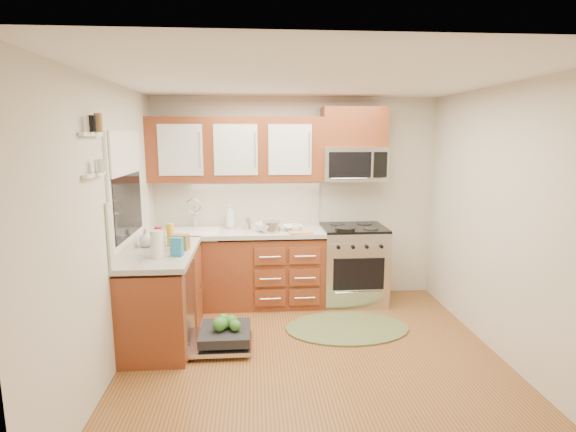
{
  "coord_description": "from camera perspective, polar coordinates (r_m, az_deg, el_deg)",
  "views": [
    {
      "loc": [
        -0.52,
        -3.83,
        2.05
      ],
      "look_at": [
        -0.17,
        0.85,
        1.2
      ],
      "focal_mm": 28.0,
      "sensor_mm": 36.0,
      "label": 1
    }
  ],
  "objects": [
    {
      "name": "backsplash_back",
      "position": [
        5.63,
        -6.39,
        1.67
      ],
      "size": [
        2.05,
        0.02,
        0.57
      ],
      "primitive_type": "cube",
      "color": "beige",
      "rests_on": "ground"
    },
    {
      "name": "cup",
      "position": [
        5.26,
        1.0,
        -1.56
      ],
      "size": [
        0.13,
        0.13,
        0.09
      ],
      "primitive_type": "imported",
      "rotation": [
        0.0,
        0.0,
        -0.26
      ],
      "color": "#999999",
      "rests_on": "countertop_back"
    },
    {
      "name": "wall_left",
      "position": [
        4.1,
        -21.72,
        -1.67
      ],
      "size": [
        0.04,
        3.5,
        2.5
      ],
      "primitive_type": "cube",
      "color": "beige",
      "rests_on": "ground"
    },
    {
      "name": "soap_bottle_c",
      "position": [
        4.77,
        -17.58,
        -2.65
      ],
      "size": [
        0.17,
        0.17,
        0.19
      ],
      "primitive_type": "imported",
      "rotation": [
        0.0,
        0.0,
        0.16
      ],
      "color": "#999999",
      "rests_on": "countertop_left"
    },
    {
      "name": "blue_carton",
      "position": [
        4.33,
        -13.94,
        -3.82
      ],
      "size": [
        0.12,
        0.09,
        0.18
      ],
      "primitive_type": "cube",
      "rotation": [
        0.0,
        0.0,
        -0.22
      ],
      "color": "teal",
      "rests_on": "countertop_left"
    },
    {
      "name": "window",
      "position": [
        4.52,
        -19.94,
        3.36
      ],
      "size": [
        0.03,
        1.05,
        1.05
      ],
      "primitive_type": null,
      "color": "white",
      "rests_on": "ground"
    },
    {
      "name": "soap_bottle_b",
      "position": [
        4.72,
        -15.91,
        -2.67
      ],
      "size": [
        0.09,
        0.09,
        0.19
      ],
      "primitive_type": "imported",
      "rotation": [
        0.0,
        0.0,
        0.04
      ],
      "color": "#999999",
      "rests_on": "countertop_left"
    },
    {
      "name": "floor",
      "position": [
        4.37,
        3.17,
        -17.66
      ],
      "size": [
        3.5,
        3.5,
        0.0
      ],
      "primitive_type": "plane",
      "color": "brown",
      "rests_on": "ground"
    },
    {
      "name": "wall_front",
      "position": [
        2.28,
        9.32,
        -10.26
      ],
      "size": [
        3.5,
        0.04,
        2.5
      ],
      "primitive_type": "cube",
      "color": "beige",
      "rests_on": "ground"
    },
    {
      "name": "upper_cabinets",
      "position": [
        5.41,
        -6.58,
        8.4
      ],
      "size": [
        2.05,
        0.35,
        0.75
      ],
      "primitive_type": null,
      "color": "maroon",
      "rests_on": "ground"
    },
    {
      "name": "bowl_b",
      "position": [
        5.29,
        -2.59,
        -1.44
      ],
      "size": [
        0.37,
        0.37,
        0.1
      ],
      "primitive_type": "imported",
      "rotation": [
        0.0,
        0.0,
        0.25
      ],
      "color": "#999999",
      "rests_on": "countertop_back"
    },
    {
      "name": "ceiling",
      "position": [
        3.89,
        3.55,
        16.97
      ],
      "size": [
        3.5,
        3.5,
        0.0
      ],
      "primitive_type": "plane",
      "rotation": [
        3.14,
        0.0,
        0.0
      ],
      "color": "white",
      "rests_on": "ground"
    },
    {
      "name": "dishwasher",
      "position": [
        4.57,
        -8.47,
        -15.02
      ],
      "size": [
        0.7,
        0.6,
        0.2
      ],
      "primitive_type": null,
      "color": "silver",
      "rests_on": "ground"
    },
    {
      "name": "shelf_lower",
      "position": [
        3.69,
        -23.38,
        4.84
      ],
      "size": [
        0.04,
        0.4,
        0.03
      ],
      "primitive_type": "cube",
      "color": "white",
      "rests_on": "ground"
    },
    {
      "name": "cutting_board",
      "position": [
        5.19,
        1.59,
        -2.08
      ],
      "size": [
        0.28,
        0.2,
        0.02
      ],
      "primitive_type": "cube",
      "rotation": [
        0.0,
        0.0,
        0.13
      ],
      "color": "tan",
      "rests_on": "countertop_back"
    },
    {
      "name": "base_cabinet_back",
      "position": [
        5.52,
        -6.32,
        -6.86
      ],
      "size": [
        2.05,
        0.6,
        0.85
      ],
      "primitive_type": "cube",
      "color": "maroon",
      "rests_on": "ground"
    },
    {
      "name": "countertop_back",
      "position": [
        5.39,
        -6.42,
        -2.06
      ],
      "size": [
        2.07,
        0.64,
        0.05
      ],
      "primitive_type": "cube",
      "color": "#AEAA9F",
      "rests_on": "base_cabinet_back"
    },
    {
      "name": "bowl_a",
      "position": [
        5.35,
        0.59,
        -1.5
      ],
      "size": [
        0.26,
        0.26,
        0.06
      ],
      "primitive_type": "imported",
      "rotation": [
        0.0,
        0.0,
        0.11
      ],
      "color": "#999999",
      "rests_on": "countertop_back"
    },
    {
      "name": "cabinet_over_mw",
      "position": [
        5.53,
        8.34,
        11.09
      ],
      "size": [
        0.76,
        0.35,
        0.47
      ],
      "primitive_type": "cube",
      "color": "maroon",
      "rests_on": "ground"
    },
    {
      "name": "wooden_box",
      "position": [
        4.56,
        -13.46,
        -3.26
      ],
      "size": [
        0.18,
        0.14,
        0.15
      ],
      "primitive_type": "cube",
      "rotation": [
        0.0,
        0.0,
        -0.26
      ],
      "color": "brown",
      "rests_on": "countertop_left"
    },
    {
      "name": "stock_pot",
      "position": [
        5.24,
        -2.11,
        -1.37
      ],
      "size": [
        0.22,
        0.22,
        0.13
      ],
      "primitive_type": "cylinder",
      "rotation": [
        0.0,
        0.0,
        0.0
      ],
      "color": "silver",
      "rests_on": "countertop_back"
    },
    {
      "name": "skillet",
      "position": [
        5.23,
        7.28,
        -1.68
      ],
      "size": [
        0.26,
        0.26,
        0.04
      ],
      "primitive_type": "cylinder",
      "rotation": [
        0.0,
        0.0,
        -0.14
      ],
      "color": "black",
      "rests_on": "range"
    },
    {
      "name": "microwave",
      "position": [
        5.52,
        8.28,
        6.58
      ],
      "size": [
        0.76,
        0.38,
        0.4
      ],
      "primitive_type": null,
      "color": "silver",
      "rests_on": "ground"
    },
    {
      "name": "soap_bottle_a",
      "position": [
        5.5,
        -7.38,
        -0.02
      ],
      "size": [
        0.14,
        0.14,
        0.29
      ],
      "primitive_type": "imported",
      "rotation": [
        0.0,
        0.0,
        -0.3
      ],
      "color": "#999999",
      "rests_on": "countertop_back"
    },
    {
      "name": "paper_towel_roll",
      "position": [
        4.31,
        -16.3,
        -3.46
      ],
      "size": [
        0.15,
        0.15,
        0.25
      ],
      "primitive_type": "cylinder",
      "rotation": [
        0.0,
        0.0,
        0.34
      ],
      "color": "white",
      "rests_on": "countertop_left"
    },
    {
      "name": "shelf_upper",
      "position": [
        3.68,
        -23.72,
        9.49
      ],
      "size": [
        0.04,
        0.4,
        0.03
      ],
      "primitive_type": "cube",
      "color": "white",
      "rests_on": "ground"
    },
    {
      "name": "red_bottle",
      "position": [
        4.48,
        -16.09,
        -2.96
      ],
      "size": [
        0.08,
        0.08,
        0.25
      ],
      "primitive_type": "cylinder",
      "rotation": [
        0.0,
        0.0,
        -0.2
      ],
      "color": "red",
      "rests_on": "countertop_left"
    },
    {
      "name": "countertop_left",
      "position": [
        4.59,
        -15.8,
        -4.57
      ],
      "size": [
        0.64,
        1.27,
        0.05
      ],
      "primitive_type": "cube",
      "color": "#AEAA9F",
      "rests_on": "base_cabinet_left"
    },
    {
      "name": "mustard_bottle",
      "position": [
        4.73,
        -14.71,
        -2.33
      ],
      "size": [
        0.08,
        0.08,
        0.23
      ],
      "primitive_type": "cylinder",
      "rotation": [
        0.0,
        0.0,
        0.12
      ],
      "color": "yellow",
      "rests_on": "countertop_left"
    },
    {
      "name": "canister",
      "position": [
        5.4,
        -5.17,
        -0.98
      ],
      "size": [
        0.09,
        0.09,
        0.14
      ],
      "primitive_type": "cylinder",
      "rotation": [
        0.0,
        0.0,
        0.05
      ],
      "color": "silver",
      "rests_on": "countertop_back"
    },
    {
      "name": "rug",
      "position": [
        4.99,
        7.52,
        -13.9
      ],
      "size": [
        1.5,
        1.18,
        0.02
      ],
      "primitive_type": null,
      "rotation": [
        0.0,
        0.0,
        0.27
      ],
      "color": "#646D3E",
      "rests_on": "ground"
    },
    {
      "name": "wall_right",
      "position": [
        4.52,
        25.91,
        -0.91
      ],
      "size": [
        0.04,
        3.5,
        2.5
      ],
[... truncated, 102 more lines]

